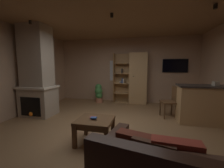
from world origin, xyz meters
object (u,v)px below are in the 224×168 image
Objects in this scene: kitchen_bar_counter at (208,105)px; bookshelf_cabinet at (136,79)px; table_book_1 at (94,118)px; table_book_0 at (93,117)px; potted_floor_plant at (99,93)px; stone_fireplace at (37,76)px; coffee_table at (95,124)px; dining_chair at (171,100)px; tissue_box at (216,84)px; wall_mounted_tv at (175,66)px.

bookshelf_cabinet is at bearing 137.95° from kitchen_bar_counter.
bookshelf_cabinet is 3.47m from table_book_1.
potted_floor_plant is (-0.88, 3.06, -0.08)m from table_book_0.
stone_fireplace is 3.95× the size of coffee_table.
stone_fireplace is at bearing -169.87° from dining_chair.
potted_floor_plant is at bearing 156.37° from tissue_box.
potted_floor_plant is at bearing 155.30° from dining_chair.
kitchen_bar_counter is 0.90m from dining_chair.
stone_fireplace is 2.94× the size of dining_chair.
table_book_1 is at bearing -120.56° from wall_mounted_tv.
potted_floor_plant reaches higher than table_book_1.
table_book_0 is 4.26m from wall_mounted_tv.
table_book_0 is at bearing -121.59° from wall_mounted_tv.
coffee_table is 3.24m from potted_floor_plant.
kitchen_bar_counter is at bearing -20.43° from dining_chair.
dining_chair reaches higher than coffee_table.
bookshelf_cabinet is (2.84, 2.18, -0.20)m from stone_fireplace.
dining_chair is at bearing -24.70° from potted_floor_plant.
kitchen_bar_counter reaches higher than coffee_table.
stone_fireplace is 2.47m from potted_floor_plant.
stone_fireplace is 1.78× the size of kitchen_bar_counter.
tissue_box is 1.15m from dining_chair.
bookshelf_cabinet is 3.41m from table_book_0.
coffee_table is 2.55m from dining_chair.
potted_floor_plant is 3.27m from wall_mounted_tv.
dining_chair is at bearing 159.42° from tissue_box.
coffee_table is (2.25, -1.17, -0.83)m from stone_fireplace.
stone_fireplace is at bearing 152.80° from table_book_0.
wall_mounted_tv is (-0.46, 1.99, 1.04)m from kitchen_bar_counter.
dining_chair is (-0.84, 0.31, 0.02)m from kitchen_bar_counter.
stone_fireplace is at bearing -151.26° from wall_mounted_tv.
wall_mounted_tv is at bearing 8.54° from potted_floor_plant.
tissue_box reaches higher than table_book_0.
wall_mounted_tv is at bearing 59.44° from table_book_1.
wall_mounted_tv reaches higher than potted_floor_plant.
tissue_box is 2.17m from wall_mounted_tv.
table_book_1 is at bearing -148.26° from kitchen_bar_counter.
table_book_0 is (2.19, -1.13, -0.73)m from stone_fireplace.
stone_fireplace is at bearing -175.92° from tissue_box.
kitchen_bar_counter is 3.03m from table_book_0.
dining_chair reaches higher than table_book_0.
bookshelf_cabinet is at bearing 79.84° from table_book_1.
table_book_1 is at bearing -115.62° from coffee_table.
wall_mounted_tv reaches higher than coffee_table.
coffee_table is 0.87× the size of potted_floor_plant.
stone_fireplace is 1.31× the size of bookshelf_cabinet.
coffee_table is at bearing -150.41° from tissue_box.
bookshelf_cabinet reaches higher than tissue_box.
table_book_0 is at bearing -101.10° from bookshelf_cabinet.
kitchen_bar_counter is 1.65× the size of dining_chair.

